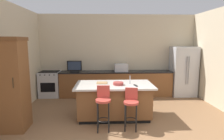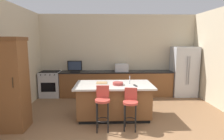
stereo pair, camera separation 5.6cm
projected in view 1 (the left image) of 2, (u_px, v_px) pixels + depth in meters
name	position (u px, v px, depth m)	size (l,w,h in m)	color
wall_back	(117.00, 55.00, 7.19)	(6.30, 0.12, 2.99)	beige
wall_left	(9.00, 61.00, 4.82)	(0.12, 4.93, 2.99)	beige
counter_back	(116.00, 84.00, 6.97)	(4.08, 0.62, 0.91)	brown
kitchen_island	(114.00, 100.00, 4.97)	(2.00, 1.09, 0.90)	black
refrigerator	(183.00, 71.00, 6.97)	(0.87, 0.73, 1.81)	#B7BABF
range_oven	(50.00, 84.00, 6.86)	(0.72, 0.63, 0.93)	#B7BABF
cabinet_tower	(11.00, 83.00, 4.19)	(0.67, 0.61, 2.10)	brown
microwave	(121.00, 68.00, 6.89)	(0.48, 0.36, 0.28)	#B7BABF
tv_monitor	(74.00, 67.00, 6.75)	(0.52, 0.16, 0.40)	black
sink_faucet_back	(115.00, 68.00, 6.98)	(0.02, 0.02, 0.24)	#B2B2B7
sink_faucet_island	(130.00, 80.00, 4.91)	(0.02, 0.02, 0.22)	#B2B2B7
bar_stool_left	(103.00, 104.00, 4.22)	(0.34, 0.34, 1.01)	#B23D33
bar_stool_right	(131.00, 105.00, 4.28)	(0.34, 0.36, 0.95)	#B23D33
fruit_bowl	(118.00, 84.00, 4.81)	(0.27, 0.27, 0.07)	#993833
tv_remote	(136.00, 85.00, 4.71)	(0.04, 0.17, 0.02)	black
cutting_board	(102.00, 83.00, 5.01)	(0.28, 0.27, 0.02)	#A87F51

